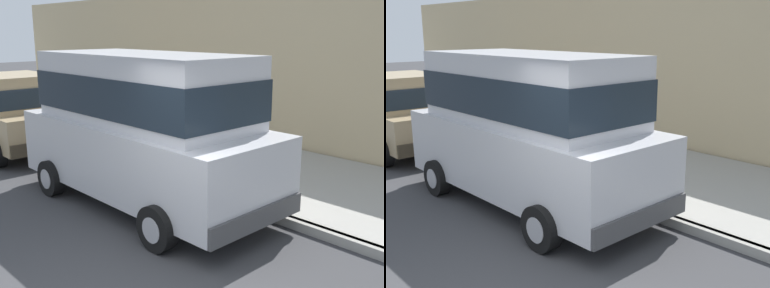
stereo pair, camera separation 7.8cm
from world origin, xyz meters
TOP-DOWN VIEW (x-y plane):
  - curb at (3.20, 0.00)m, footprint 0.16×64.00m
  - sidewalk at (5.00, 0.00)m, footprint 3.60×64.00m
  - car_silver_van at (2.21, 2.28)m, footprint 2.15×4.91m
  - car_tan_hatchback at (2.11, 7.21)m, footprint 2.00×3.82m
  - dog_tan at (4.94, 2.34)m, footprint 0.75×0.25m
  - fire_hydrant at (3.65, 5.69)m, footprint 0.34×0.24m
  - building_facade at (7.10, 5.88)m, footprint 0.50×20.00m

SIDE VIEW (x-z plane):
  - curb at x=3.20m, z-range 0.00..0.14m
  - sidewalk at x=5.00m, z-range 0.00..0.14m
  - dog_tan at x=4.94m, z-range 0.18..0.67m
  - fire_hydrant at x=3.65m, z-range 0.11..0.84m
  - car_tan_hatchback at x=2.11m, z-range 0.04..1.92m
  - car_silver_van at x=2.21m, z-range 0.13..2.65m
  - building_facade at x=7.10m, z-range 0.00..3.92m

